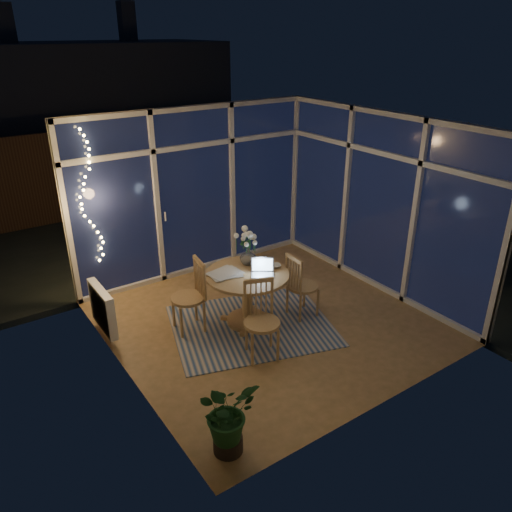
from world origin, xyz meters
The scene contains 25 objects.
floor centered at (0.00, 0.00, 0.00)m, with size 4.00×4.00×0.00m, color olive.
ceiling centered at (0.00, 0.00, 2.60)m, with size 4.00×4.00×0.00m, color white.
wall_back centered at (0.00, 2.00, 1.30)m, with size 4.00×0.04×2.60m, color silver.
wall_front centered at (0.00, -2.00, 1.30)m, with size 4.00×0.04×2.60m, color silver.
wall_left centered at (-2.00, 0.00, 1.30)m, with size 0.04×4.00×2.60m, color silver.
wall_right centered at (2.00, 0.00, 1.30)m, with size 0.04×4.00×2.60m, color silver.
window_wall_back centered at (0.00, 1.96, 1.30)m, with size 4.00×0.10×2.60m, color silver.
window_wall_right centered at (1.96, 0.00, 1.30)m, with size 0.10×4.00×2.60m, color silver.
radiator centered at (-1.94, 0.90, 0.40)m, with size 0.10×0.70×0.58m, color silver.
fairy_lights centered at (-1.65, 1.88, 1.52)m, with size 0.24×0.10×1.85m, color #FFCB66, non-canonical shape.
garden_patio centered at (0.50, 5.00, -0.06)m, with size 12.00×6.00×0.10m, color black.
garden_fence centered at (0.00, 5.50, 0.90)m, with size 11.00×0.08×1.80m, color #3E2516.
neighbour_roof centered at (0.30, 8.50, 2.20)m, with size 7.00×3.00×2.20m, color #2F3239.
garden_shrubs centered at (-0.80, 3.40, 0.45)m, with size 0.90×0.90×0.90m, color black.
rug centered at (-0.26, 0.03, 0.01)m, with size 2.05×1.64×0.01m, color #BBAC98.
dining_table centered at (-0.26, 0.13, 0.37)m, with size 1.09×1.09×0.74m, color #9B6B46.
chair_left centered at (-0.98, 0.42, 0.49)m, with size 0.46×0.46×0.99m, color #9B6B46.
chair_right centered at (0.47, -0.13, 0.47)m, with size 0.43×0.43×0.94m, color #9B6B46.
chair_front centered at (-0.54, -0.60, 0.49)m, with size 0.45×0.45×0.98m, color #9B6B46.
laptop centered at (-0.13, -0.03, 0.85)m, with size 0.30×0.26×0.22m, color silver, non-canonical shape.
flower_vase centered at (-0.10, 0.34, 0.85)m, with size 0.20×0.20×0.21m, color silver.
bowl centered at (0.14, 0.07, 0.76)m, with size 0.15×0.15×0.04m, color silver.
newspapers centered at (-0.51, 0.24, 0.75)m, with size 0.39×0.30×0.02m, color silver.
phone centered at (-0.17, 0.00, 0.75)m, with size 0.11×0.06×0.01m, color black.
potted_plant centered at (-1.65, -1.63, 0.38)m, with size 0.54×0.47×0.76m, color #19471D.
Camera 1 is at (-3.42, -4.66, 3.62)m, focal length 35.00 mm.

